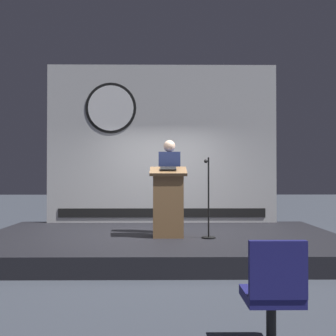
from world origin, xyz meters
The scene contains 7 objects.
ground_plane centered at (0.00, 0.00, 0.00)m, with size 40.00×40.00×0.00m, color #383D47.
stage_platform centered at (0.00, 0.00, 0.15)m, with size 6.40×4.00×0.30m, color black.
banner_display centered at (-0.02, 1.85, 2.08)m, with size 5.17×0.12×3.56m.
podium centered at (0.12, -0.27, 0.90)m, with size 0.64×0.50×1.23m.
speaker_person centered at (0.14, 0.21, 1.18)m, with size 0.40×0.26×1.72m.
microphone_stand centered at (0.80, -0.36, 0.79)m, with size 0.24×0.60×1.38m.
audience_chair_left centered at (0.91, -4.16, 0.49)m, with size 0.44×0.45×0.89m.
Camera 1 is at (0.04, -7.38, 1.40)m, focal length 43.68 mm.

